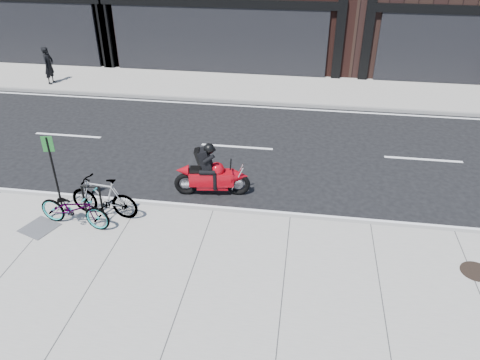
% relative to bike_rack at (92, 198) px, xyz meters
% --- Properties ---
extents(ground, '(120.00, 120.00, 0.00)m').
position_rel_bike_rack_xyz_m(ground, '(2.97, 2.60, -0.63)').
color(ground, black).
rests_on(ground, ground).
extents(sidewalk_near, '(60.00, 6.00, 0.13)m').
position_rel_bike_rack_xyz_m(sidewalk_near, '(2.97, -2.40, -0.56)').
color(sidewalk_near, gray).
rests_on(sidewalk_near, ground).
extents(sidewalk_far, '(60.00, 3.50, 0.13)m').
position_rel_bike_rack_xyz_m(sidewalk_far, '(2.97, 10.35, -0.56)').
color(sidewalk_far, gray).
rests_on(sidewalk_far, ground).
extents(bike_rack, '(0.51, 0.06, 0.85)m').
position_rel_bike_rack_xyz_m(bike_rack, '(0.00, 0.00, 0.00)').
color(bike_rack, black).
rests_on(bike_rack, sidewalk_near).
extents(bicycle_front, '(1.95, 0.90, 0.99)m').
position_rel_bike_rack_xyz_m(bicycle_front, '(-0.23, -0.51, -0.00)').
color(bicycle_front, gray).
rests_on(bicycle_front, sidewalk_near).
extents(bicycle_rear, '(1.87, 0.72, 1.10)m').
position_rel_bike_rack_xyz_m(bicycle_rear, '(0.32, -0.00, 0.05)').
color(bicycle_rear, gray).
rests_on(bicycle_rear, sidewalk_near).
extents(motorcycle, '(2.11, 0.62, 1.58)m').
position_rel_bike_rack_xyz_m(motorcycle, '(2.84, 1.60, 0.01)').
color(motorcycle, black).
rests_on(motorcycle, ground).
extents(pedestrian, '(0.42, 0.61, 1.61)m').
position_rel_bike_rack_xyz_m(pedestrian, '(-6.09, 9.38, 0.31)').
color(pedestrian, black).
rests_on(pedestrian, sidewalk_far).
extents(manhole_cover, '(0.71, 0.71, 0.02)m').
position_rel_bike_rack_xyz_m(manhole_cover, '(9.08, -0.85, -0.49)').
color(manhole_cover, black).
rests_on(manhole_cover, sidewalk_near).
extents(utility_grate, '(0.96, 0.96, 0.02)m').
position_rel_bike_rack_xyz_m(utility_grate, '(-1.11, -0.78, -0.49)').
color(utility_grate, '#535255').
rests_on(utility_grate, sidewalk_near).
extents(sign_post, '(0.27, 0.08, 2.03)m').
position_rel_bike_rack_xyz_m(sign_post, '(-1.01, 0.20, 0.72)').
color(sign_post, black).
rests_on(sign_post, sidewalk_near).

